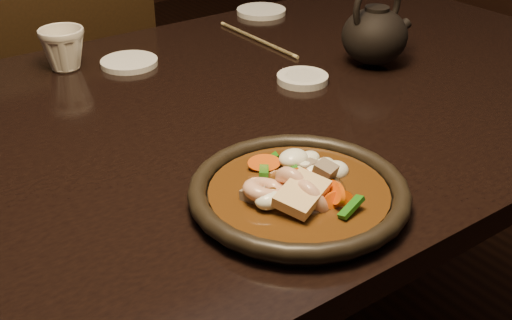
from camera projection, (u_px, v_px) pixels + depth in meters
table at (238, 145)px, 1.11m from camera, size 1.60×0.90×0.75m
chair at (70, 110)px, 1.68m from camera, size 0.43×0.43×0.89m
plate at (299, 193)px, 0.81m from camera, size 0.28×0.28×0.03m
stirfry at (299, 189)px, 0.81m from camera, size 0.16×0.18×0.06m
soy_dish at (302, 78)px, 1.16m from camera, size 0.09×0.09×0.01m
saucer_left at (129, 62)px, 1.23m from camera, size 0.11×0.11×0.01m
saucer_right at (261, 11)px, 1.52m from camera, size 0.12×0.12×0.01m
tea_cup at (63, 48)px, 1.19m from camera, size 0.11×0.11×0.08m
chopsticks at (257, 39)px, 1.35m from camera, size 0.01×0.27×0.01m
teapot at (375, 33)px, 1.20m from camera, size 0.15×0.12×0.17m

